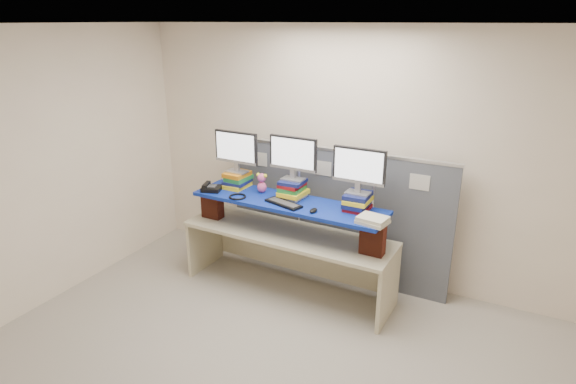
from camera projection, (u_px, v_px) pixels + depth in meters
The scene contains 18 objects.
room at pixel (251, 218), 3.68m from camera, with size 5.00×4.00×2.80m.
cubicle_partition at pixel (335, 215), 5.38m from camera, with size 2.60×0.06×1.53m.
desk at pixel (288, 244), 5.16m from camera, with size 2.31×0.73×0.70m.
brick_pier_left at pixel (212, 204), 5.45m from camera, with size 0.23×0.13×0.32m, color maroon.
brick_pier_right at pixel (373, 239), 4.59m from camera, with size 0.23×0.13×0.32m, color maroon.
blue_board at pixel (288, 203), 5.00m from camera, with size 2.09×0.52×0.04m, color navy.
book_stack_left at pixel (238, 180), 5.38m from camera, with size 0.25×0.32×0.17m.
book_stack_center at pixel (293, 189), 5.05m from camera, with size 0.27×0.31×0.20m.
book_stack_right at pixel (357, 201), 4.74m from camera, with size 0.24×0.31×0.17m.
monitor_left at pixel (236, 149), 5.27m from camera, with size 0.53×0.15×0.46m.
monitor_center at pixel (293, 156), 4.94m from camera, with size 0.53×0.15×0.46m.
monitor_right at pixel (359, 168), 4.62m from camera, with size 0.53×0.15×0.46m.
keyboard at pixel (284, 203), 4.89m from camera, with size 0.44×0.25×0.03m.
mouse at pixel (314, 210), 4.70m from camera, with size 0.06×0.12×0.04m, color black.
desk_phone at pixel (211, 188), 5.29m from camera, with size 0.25×0.23×0.08m.
headset at pixel (238, 197), 5.09m from camera, with size 0.19×0.19×0.02m, color black.
plush_toy at pixel (262, 183), 5.21m from camera, with size 0.13×0.10×0.22m.
binder_stack at pixel (373, 220), 4.44m from camera, with size 0.30×0.26×0.07m.
Camera 1 is at (1.81, -2.89, 2.83)m, focal length 30.00 mm.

